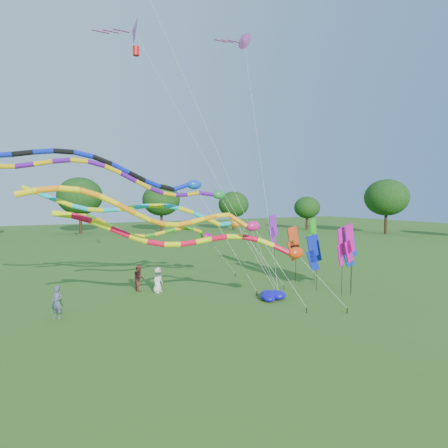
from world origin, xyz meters
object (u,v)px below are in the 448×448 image
tube_kite_red (215,241)px  blue_nylon_heap (275,297)px  tube_kite_orange (182,216)px  person_a (158,280)px  person_b (57,302)px  person_c (139,278)px

tube_kite_red → blue_nylon_heap: 6.50m
blue_nylon_heap → tube_kite_red: bearing=-160.9°
tube_kite_orange → person_a: bearing=79.1°
tube_kite_red → person_b: (-6.85, 4.43, -3.22)m
tube_kite_orange → blue_nylon_heap: 9.21m
tube_kite_red → tube_kite_orange: (-2.14, -1.03, 1.35)m
person_a → tube_kite_red: bearing=-123.2°
person_c → person_b: bearing=128.4°
tube_kite_red → person_b: bearing=163.7°
tube_kite_red → person_a: bearing=111.2°
person_a → person_b: bearing=165.2°
blue_nylon_heap → person_b: person_b is taller
tube_kite_orange → person_b: 8.54m
blue_nylon_heap → person_a: bearing=135.9°
tube_kite_orange → person_b: bearing=130.8°
person_c → tube_kite_orange: bearing=-179.9°
blue_nylon_heap → person_b: (-11.82, 2.70, 0.61)m
person_b → tube_kite_orange: bearing=-6.7°
person_c → blue_nylon_heap: bearing=-130.6°
blue_nylon_heap → tube_kite_orange: bearing=-158.8°
blue_nylon_heap → person_a: size_ratio=0.91×
blue_nylon_heap → person_a: (-5.54, 5.38, 0.59)m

